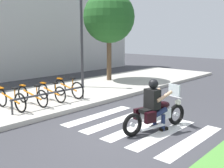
% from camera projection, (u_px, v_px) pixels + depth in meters
% --- Properties ---
extents(ground_plane, '(48.00, 48.00, 0.00)m').
position_uv_depth(ground_plane, '(123.00, 133.00, 7.13)').
color(ground_plane, '#38383D').
extents(sidewalk, '(24.00, 4.40, 0.15)m').
position_uv_depth(sidewalk, '(27.00, 102.00, 10.19)').
color(sidewalk, '#B7B2A8').
rests_on(sidewalk, ground).
extents(crosswalk_stripe_0, '(2.80, 0.40, 0.01)m').
position_uv_depth(crosswalk_stripe_0, '(192.00, 141.00, 6.60)').
color(crosswalk_stripe_0, white).
rests_on(crosswalk_stripe_0, ground).
extents(crosswalk_stripe_1, '(2.80, 0.40, 0.01)m').
position_uv_depth(crosswalk_stripe_1, '(164.00, 133.00, 7.13)').
color(crosswalk_stripe_1, white).
rests_on(crosswalk_stripe_1, ground).
extents(crosswalk_stripe_2, '(2.80, 0.40, 0.01)m').
position_uv_depth(crosswalk_stripe_2, '(139.00, 127.00, 7.66)').
color(crosswalk_stripe_2, white).
rests_on(crosswalk_stripe_2, ground).
extents(crosswalk_stripe_3, '(2.80, 0.40, 0.01)m').
position_uv_depth(crosswalk_stripe_3, '(118.00, 121.00, 8.18)').
color(crosswalk_stripe_3, white).
rests_on(crosswalk_stripe_3, ground).
extents(crosswalk_stripe_4, '(2.80, 0.40, 0.01)m').
position_uv_depth(crosswalk_stripe_4, '(99.00, 115.00, 8.71)').
color(crosswalk_stripe_4, white).
rests_on(crosswalk_stripe_4, ground).
extents(motorcycle, '(2.19, 0.86, 1.20)m').
position_uv_depth(motorcycle, '(156.00, 114.00, 7.32)').
color(motorcycle, black).
rests_on(motorcycle, ground).
extents(rider, '(0.71, 0.64, 1.42)m').
position_uv_depth(rider, '(154.00, 101.00, 7.21)').
color(rider, black).
rests_on(rider, ground).
extents(bicycle_0, '(0.48, 1.73, 0.77)m').
position_uv_depth(bicycle_0, '(10.00, 99.00, 8.78)').
color(bicycle_0, black).
rests_on(bicycle_0, sidewalk).
extents(bicycle_1, '(0.48, 1.71, 0.74)m').
position_uv_depth(bicycle_1, '(32.00, 96.00, 9.37)').
color(bicycle_1, black).
rests_on(bicycle_1, sidewalk).
extents(bicycle_2, '(0.48, 1.55, 0.72)m').
position_uv_depth(bicycle_2, '(51.00, 92.00, 9.95)').
color(bicycle_2, black).
rests_on(bicycle_2, sidewalk).
extents(bicycle_3, '(0.48, 1.66, 0.80)m').
position_uv_depth(bicycle_3, '(68.00, 88.00, 10.53)').
color(bicycle_3, black).
rests_on(bicycle_3, sidewalk).
extents(bike_rack, '(2.99, 0.07, 0.49)m').
position_uv_depth(bike_rack, '(51.00, 94.00, 9.28)').
color(bike_rack, '#333338').
rests_on(bike_rack, sidewalk).
extents(street_lamp, '(0.28, 0.28, 4.49)m').
position_uv_depth(street_lamp, '(82.00, 31.00, 12.29)').
color(street_lamp, '#2D2D33').
rests_on(street_lamp, ground).
extents(tree_near_rack, '(2.69, 2.69, 4.80)m').
position_uv_depth(tree_near_rack, '(109.00, 17.00, 14.09)').
color(tree_near_rack, brown).
rests_on(tree_near_rack, ground).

